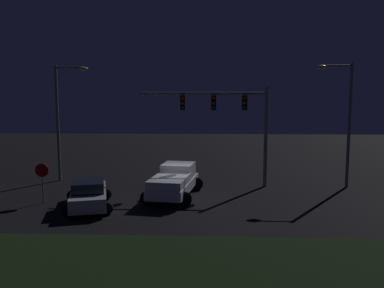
# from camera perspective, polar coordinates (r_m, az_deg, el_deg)

# --- Properties ---
(ground_plane) EXTENTS (80.00, 80.00, 0.00)m
(ground_plane) POSITION_cam_1_polar(r_m,az_deg,el_deg) (23.00, -2.04, -7.82)
(ground_plane) COLOR black
(grass_median) EXTENTS (27.58, 6.17, 0.10)m
(grass_median) POSITION_cam_1_polar(r_m,az_deg,el_deg) (13.78, -5.17, -17.93)
(grass_median) COLOR black
(grass_median) RESTS_ON ground_plane
(pickup_truck) EXTENTS (3.41, 5.64, 1.80)m
(pickup_truck) POSITION_cam_1_polar(r_m,az_deg,el_deg) (23.02, -2.58, -5.26)
(pickup_truck) COLOR silver
(pickup_truck) RESTS_ON ground_plane
(car_sedan) EXTENTS (3.21, 4.72, 1.51)m
(car_sedan) POSITION_cam_1_polar(r_m,az_deg,el_deg) (21.36, -15.01, -7.16)
(car_sedan) COLOR #B7B7BC
(car_sedan) RESTS_ON ground_plane
(traffic_signal_gantry) EXTENTS (8.32, 0.56, 6.50)m
(traffic_signal_gantry) POSITION_cam_1_polar(r_m,az_deg,el_deg) (25.18, 5.38, 4.71)
(traffic_signal_gantry) COLOR slate
(traffic_signal_gantry) RESTS_ON ground_plane
(street_lamp_left) EXTENTS (2.35, 0.44, 8.03)m
(street_lamp_left) POSITION_cam_1_polar(r_m,az_deg,el_deg) (28.27, -18.40, 4.92)
(street_lamp_left) COLOR slate
(street_lamp_left) RESTS_ON ground_plane
(street_lamp_right) EXTENTS (2.35, 0.44, 7.99)m
(street_lamp_right) POSITION_cam_1_polar(r_m,az_deg,el_deg) (26.58, 21.34, 4.65)
(street_lamp_right) COLOR slate
(street_lamp_right) RESTS_ON ground_plane
(stop_sign) EXTENTS (0.76, 0.08, 2.23)m
(stop_sign) POSITION_cam_1_polar(r_m,az_deg,el_deg) (22.92, -21.23, -4.34)
(stop_sign) COLOR slate
(stop_sign) RESTS_ON ground_plane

